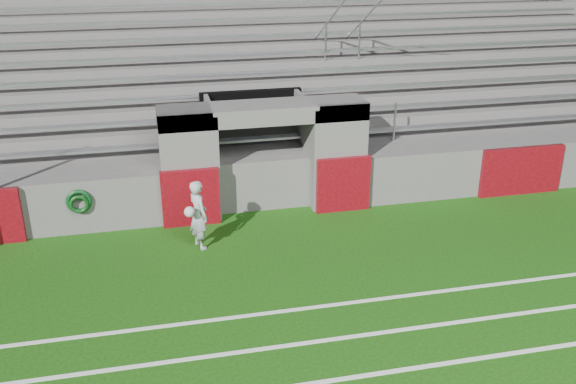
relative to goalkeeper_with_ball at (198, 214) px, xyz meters
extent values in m
plane|color=#15430B|center=(1.73, -1.81, -0.77)|extent=(90.00, 90.00, 0.00)
cube|color=white|center=(1.73, -4.81, -0.76)|extent=(28.00, 0.09, 0.01)
cube|color=white|center=(1.73, -3.81, -0.76)|extent=(28.00, 0.09, 0.01)
cube|color=white|center=(1.73, -2.81, -0.76)|extent=(28.00, 0.09, 0.01)
cube|color=#5B5856|center=(9.43, 1.36, -0.14)|extent=(10.60, 0.35, 1.25)
cube|color=#5B5856|center=(-0.07, 1.69, 0.53)|extent=(1.20, 1.00, 2.60)
cube|color=#5B5856|center=(3.53, 1.69, 0.53)|extent=(1.20, 1.00, 2.60)
cube|color=black|center=(1.73, 3.39, 0.48)|extent=(2.60, 0.20, 2.50)
cube|color=#5B5856|center=(0.58, 2.29, 0.48)|extent=(0.10, 2.20, 2.50)
cube|color=#5B5856|center=(2.88, 2.29, 0.48)|extent=(0.10, 2.20, 2.50)
cube|color=#5B5856|center=(1.73, 1.69, 1.63)|extent=(4.80, 1.00, 0.40)
cube|color=#5B5856|center=(1.73, 5.54, 0.38)|extent=(26.00, 8.00, 0.20)
cube|color=#5B5856|center=(1.73, 5.54, -0.24)|extent=(26.00, 8.00, 1.05)
cube|color=#5C070F|center=(-0.07, 1.13, -0.09)|extent=(1.30, 0.15, 1.35)
cube|color=#5C070F|center=(3.53, 1.13, -0.09)|extent=(1.30, 0.15, 1.35)
cube|color=#5C070F|center=(8.23, 1.13, -0.14)|extent=(2.20, 0.15, 1.25)
cube|color=#999CA2|center=(1.73, 2.61, 0.70)|extent=(23.00, 0.28, 0.06)
cube|color=#5B5856|center=(1.73, 3.46, 0.67)|extent=(24.00, 0.75, 0.38)
cube|color=#999CA2|center=(1.73, 3.36, 1.08)|extent=(23.00, 0.28, 0.06)
cube|color=#5B5856|center=(1.73, 4.21, 0.86)|extent=(24.00, 0.75, 0.76)
cube|color=#999CA2|center=(1.73, 4.11, 1.46)|extent=(23.00, 0.28, 0.06)
cube|color=#5B5856|center=(1.73, 4.96, 1.05)|extent=(24.00, 0.75, 1.14)
cube|color=#999CA2|center=(1.73, 4.86, 1.84)|extent=(23.00, 0.28, 0.06)
cube|color=#5B5856|center=(1.73, 5.71, 1.24)|extent=(24.00, 0.75, 1.52)
cube|color=#999CA2|center=(1.73, 5.61, 2.22)|extent=(23.00, 0.28, 0.06)
cube|color=#5B5856|center=(1.73, 6.46, 1.43)|extent=(24.00, 0.75, 1.90)
cube|color=#999CA2|center=(1.73, 6.36, 2.60)|extent=(23.00, 0.28, 0.06)
cube|color=#5B5856|center=(1.73, 7.21, 1.62)|extent=(24.00, 0.75, 2.28)
cube|color=#999CA2|center=(1.73, 7.11, 2.98)|extent=(23.00, 0.28, 0.06)
cube|color=#5B5856|center=(1.73, 7.96, 1.81)|extent=(24.00, 0.75, 2.66)
cube|color=#999CA2|center=(1.73, 7.86, 3.36)|extent=(23.00, 0.28, 0.06)
cube|color=#5B5856|center=(1.73, 8.64, 1.88)|extent=(26.00, 0.60, 5.29)
cylinder|color=#A5A8AD|center=(4.23, 2.34, 0.98)|extent=(0.05, 0.05, 1.00)
cylinder|color=#A5A8AD|center=(4.23, 5.34, 2.50)|extent=(0.05, 0.05, 1.00)
cylinder|color=#A5A8AD|center=(4.23, 5.34, 3.00)|extent=(0.05, 6.02, 3.08)
cylinder|color=#A5A8AD|center=(5.23, 2.34, 0.98)|extent=(0.05, 0.05, 1.00)
cylinder|color=#A5A8AD|center=(5.23, 5.34, 2.50)|extent=(0.05, 0.05, 1.00)
cylinder|color=#A5A8AD|center=(5.23, 5.34, 3.00)|extent=(0.05, 6.02, 3.08)
imported|color=#ACB1B6|center=(0.01, 0.01, -0.01)|extent=(0.55, 0.65, 1.52)
sphere|color=white|center=(-0.19, -0.25, 0.19)|extent=(0.22, 0.22, 0.22)
torus|color=#0C3F19|center=(-2.48, 1.14, 0.05)|extent=(0.56, 0.10, 0.56)
torus|color=#0C3E11|center=(-2.48, 1.09, 0.00)|extent=(0.42, 0.08, 0.42)
camera|label=1|loc=(-0.84, -12.32, 5.67)|focal=40.00mm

